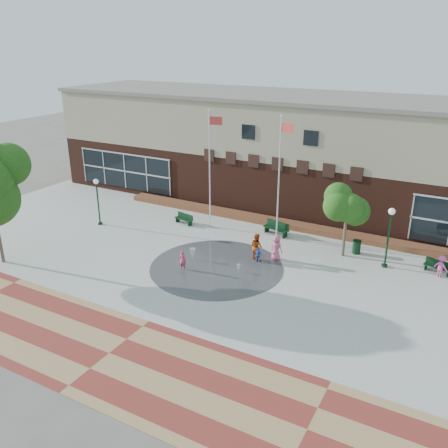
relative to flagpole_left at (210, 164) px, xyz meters
The scene contains 22 objects.
ground 10.80m from the flagpole_left, 66.81° to the right, with size 120.00×120.00×0.00m, color #666056.
plaza_concrete 7.87m from the flagpole_left, 51.95° to the right, with size 46.00×18.00×0.01m, color #A8A8A0.
paver_band 17.01m from the flagpole_left, 76.55° to the right, with size 46.00×6.00×0.01m, color maroon.
splash_pad 8.52m from the flagpole_left, 57.03° to the right, with size 8.40×8.40×0.01m, color #383A3D.
library_building 9.44m from the flagpole_left, 66.33° to the left, with size 44.40×10.40×9.20m.
flower_bed 6.80m from the flagpole_left, 36.09° to the left, with size 26.00×1.20×0.40m, color #A71A26.
flagpole_left is the anchor object (origin of this frame).
flagpole_right 5.31m from the flagpole_left, ahead, with size 1.04×0.41×8.81m.
lamp_left 9.03m from the flagpole_left, 154.51° to the right, with size 0.39×0.39×3.66m.
lamp_right 13.33m from the flagpole_left, ahead, with size 0.42×0.42×3.94m.
bench_left 5.16m from the flagpole_left, 167.34° to the right, with size 1.68×0.78×0.81m.
bench_mid 6.86m from the flagpole_left, 10.23° to the left, with size 2.09×1.07×1.01m.
bench_right 16.74m from the flagpole_left, ahead, with size 1.69×0.86×0.82m.
trash_can 11.88m from the flagpole_left, ahead, with size 0.57×0.57×0.94m.
tree_mid 10.39m from the flagpole_left, ahead, with size 2.91×2.91×4.91m.
water_jet_a 7.71m from the flagpole_left, 71.53° to the right, with size 0.39×0.39×0.77m, color white.
water_jet_b 9.25m from the flagpole_left, 47.33° to the right, with size 0.22×0.22×0.50m, color white.
child_splash 8.54m from the flagpole_left, 73.62° to the right, with size 0.47×0.31×1.28m, color #CA3C59.
adult_red 7.68m from the flagpole_left, 32.95° to the right, with size 0.88×0.69×1.81m, color #BA4310.
adult_pink 8.36m from the flagpole_left, 24.40° to the right, with size 0.83×0.54×1.70m, color #C45375.
child_blue 8.26m from the flagpole_left, 34.04° to the right, with size 0.59×0.25×1.01m, color #3763BB.
person_bench 16.82m from the flagpole_left, ahead, with size 0.89×0.51×1.38m, color #DB4597.
Camera 1 is at (13.28, -20.32, 13.45)m, focal length 38.00 mm.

